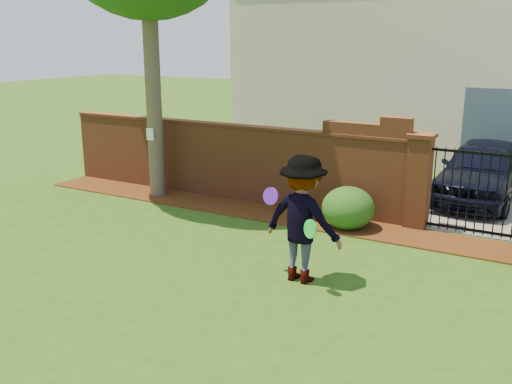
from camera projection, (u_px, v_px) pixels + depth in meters
The scene contains 13 objects.
ground at pixel (201, 274), 8.99m from camera, with size 80.00×80.00×0.01m, color #284D13.
mulch_bed at pixel (252, 211), 12.24m from camera, with size 11.10×1.08×0.03m, color #3D1E0B.
brick_wall at pixel (227, 159), 13.06m from camera, with size 8.70×0.31×2.16m.
pillar_left at pixel (419, 181), 10.97m from camera, with size 0.50×0.50×1.88m.
iron_gate at pixel (478, 193), 10.48m from camera, with size 1.78×0.03×1.60m.
driveway at pixel (500, 189), 14.06m from camera, with size 3.20×8.00×0.01m, color slate.
house at pixel (442, 54), 17.78m from camera, with size 12.40×6.40×6.30m.
car at pixel (480, 172), 12.81m from camera, with size 1.65×4.10×1.40m, color black.
paper_notice at pixel (150, 134), 13.00m from camera, with size 0.20×0.01×0.28m, color white.
shrub_left at pixel (348, 208), 11.03m from camera, with size 1.03×1.03×0.85m, color #154615.
man at pixel (301, 220), 8.49m from camera, with size 1.27×0.73×1.97m, color gray.
frisbee_purple at pixel (271, 196), 8.52m from camera, with size 0.27×0.27×0.03m, color #5C1DB5.
frisbee_green at pixel (310, 229), 8.09m from camera, with size 0.28×0.28×0.03m, color green.
Camera 1 is at (4.86, -6.84, 3.60)m, focal length 39.59 mm.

